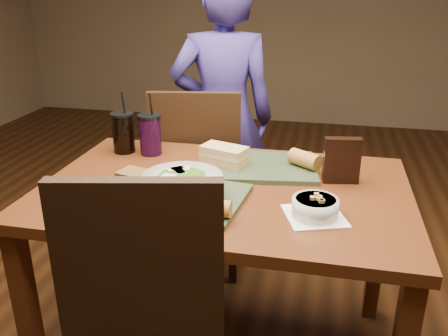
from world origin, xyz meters
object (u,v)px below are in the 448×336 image
(soup_bowl, at_px, (315,207))
(cup_cola, at_px, (123,132))
(sandwich_far, at_px, (224,155))
(diner, at_px, (223,119))
(baguette_far, at_px, (305,159))
(dining_table, at_px, (224,209))
(salad_bowl, at_px, (182,185))
(cup_berry, at_px, (150,134))
(chair_far, at_px, (201,174))
(chip_bag, at_px, (342,161))
(sandwich_near, at_px, (137,179))
(baguette_near, at_px, (214,208))
(tray_far, at_px, (261,166))
(tray_near, at_px, (180,197))

(soup_bowl, bearing_deg, cup_cola, 152.28)
(sandwich_far, bearing_deg, diner, 102.99)
(baguette_far, bearing_deg, dining_table, -142.66)
(diner, height_order, salad_bowl, diner)
(sandwich_far, height_order, cup_berry, cup_berry)
(dining_table, relative_size, chair_far, 1.34)
(dining_table, xyz_separation_m, chip_bag, (0.40, 0.13, 0.17))
(sandwich_far, bearing_deg, dining_table, -77.59)
(dining_table, xyz_separation_m, soup_bowl, (0.33, -0.17, 0.12))
(soup_bowl, relative_size, sandwich_far, 1.15)
(soup_bowl, xyz_separation_m, cup_berry, (-0.70, 0.43, 0.05))
(soup_bowl, relative_size, baguette_far, 1.82)
(sandwich_near, bearing_deg, chip_bag, 19.26)
(dining_table, relative_size, salad_bowl, 4.88)
(dining_table, xyz_separation_m, cup_berry, (-0.37, 0.26, 0.18))
(diner, bearing_deg, salad_bowl, 81.07)
(sandwich_near, height_order, baguette_far, baguette_far)
(dining_table, distance_m, baguette_far, 0.37)
(sandwich_near, distance_m, baguette_near, 0.34)
(dining_table, height_order, cup_cola, cup_cola)
(salad_bowl, bearing_deg, tray_far, 59.52)
(baguette_near, bearing_deg, chair_far, 107.73)
(diner, height_order, baguette_near, diner)
(baguette_far, relative_size, cup_cola, 0.46)
(cup_berry, distance_m, chip_bag, 0.79)
(tray_near, bearing_deg, sandwich_near, 170.77)
(chair_far, height_order, salad_bowl, chair_far)
(chip_bag, bearing_deg, dining_table, -171.94)
(diner, distance_m, sandwich_near, 0.97)
(tray_near, xyz_separation_m, cup_berry, (-0.25, 0.40, 0.08))
(soup_bowl, distance_m, cup_cola, 0.93)
(tray_near, relative_size, sandwich_near, 3.03)
(baguette_near, bearing_deg, chip_bag, 45.84)
(diner, xyz_separation_m, tray_near, (0.07, -0.99, 0.01))
(chair_far, bearing_deg, baguette_near, -72.27)
(chair_far, height_order, soup_bowl, chair_far)
(diner, xyz_separation_m, baguette_near, (0.22, -1.11, 0.05))
(tray_near, height_order, sandwich_far, sandwich_far)
(soup_bowl, bearing_deg, sandwich_far, 136.76)
(baguette_far, bearing_deg, baguette_near, -117.62)
(diner, relative_size, sandwich_near, 10.82)
(soup_bowl, height_order, chip_bag, chip_bag)
(baguette_far, height_order, cup_berry, cup_berry)
(salad_bowl, bearing_deg, tray_near, 129.87)
(sandwich_near, height_order, cup_berry, cup_berry)
(baguette_far, bearing_deg, sandwich_far, -174.66)
(baguette_near, height_order, chip_bag, chip_bag)
(diner, bearing_deg, soup_bowl, 103.07)
(tray_near, relative_size, tray_far, 1.00)
(sandwich_near, bearing_deg, sandwich_far, 49.88)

